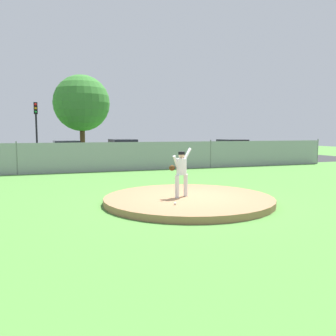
# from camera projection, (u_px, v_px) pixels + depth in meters

# --- Properties ---
(ground_plane) EXTENTS (80.00, 80.00, 0.00)m
(ground_plane) POSITION_uv_depth(u_px,v_px,m) (140.00, 179.00, 16.88)
(ground_plane) COLOR #4C8438
(asphalt_strip) EXTENTS (44.00, 7.00, 0.01)m
(asphalt_strip) POSITION_uv_depth(u_px,v_px,m) (110.00, 164.00, 24.86)
(asphalt_strip) COLOR #2B2B2D
(asphalt_strip) RESTS_ON ground_plane
(pitchers_mound) EXTENTS (5.43, 5.43, 0.20)m
(pitchers_mound) POSITION_uv_depth(u_px,v_px,m) (188.00, 200.00, 11.25)
(pitchers_mound) COLOR #99704C
(pitchers_mound) RESTS_ON ground_plane
(pitcher_youth) EXTENTS (0.78, 0.32, 1.57)m
(pitcher_youth) POSITION_uv_depth(u_px,v_px,m) (181.00, 169.00, 11.07)
(pitcher_youth) COLOR silver
(pitcher_youth) RESTS_ON pitchers_mound
(baseball) EXTENTS (0.07, 0.07, 0.07)m
(baseball) POSITION_uv_depth(u_px,v_px,m) (175.00, 204.00, 9.95)
(baseball) COLOR white
(baseball) RESTS_ON pitchers_mound
(chainlink_fence) EXTENTS (28.78, 0.07, 1.80)m
(chainlink_fence) POSITION_uv_depth(u_px,v_px,m) (123.00, 157.00, 20.55)
(chainlink_fence) COLOR gray
(chainlink_fence) RESTS_ON ground_plane
(parked_car_navy) EXTENTS (1.90, 4.78, 1.71)m
(parked_car_navy) POSITION_uv_depth(u_px,v_px,m) (67.00, 154.00, 23.54)
(parked_car_navy) COLOR #161E4C
(parked_car_navy) RESTS_ON ground_plane
(parked_car_burgundy) EXTENTS (1.94, 4.31, 1.72)m
(parked_car_burgundy) POSITION_uv_depth(u_px,v_px,m) (232.00, 151.00, 27.69)
(parked_car_burgundy) COLOR maroon
(parked_car_burgundy) RESTS_ON ground_plane
(parked_car_white) EXTENTS (1.89, 4.64, 1.78)m
(parked_car_white) POSITION_uv_depth(u_px,v_px,m) (123.00, 152.00, 25.41)
(parked_car_white) COLOR silver
(parked_car_white) RESTS_ON ground_plane
(traffic_light_near) EXTENTS (0.28, 0.46, 4.56)m
(traffic_light_near) POSITION_uv_depth(u_px,v_px,m) (36.00, 121.00, 26.84)
(traffic_light_near) COLOR black
(traffic_light_near) RESTS_ON ground_plane
(tree_slender_far) EXTENTS (4.97, 4.97, 7.35)m
(tree_slender_far) POSITION_uv_depth(u_px,v_px,m) (82.00, 103.00, 31.07)
(tree_slender_far) COLOR #4C331E
(tree_slender_far) RESTS_ON ground_plane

